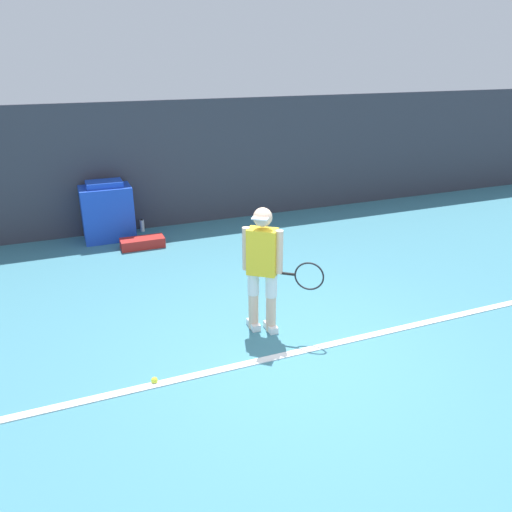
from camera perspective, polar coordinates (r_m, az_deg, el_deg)
The scene contains 8 objects.
ground_plane at distance 5.70m, azimuth 4.80°, elevation -11.33°, with size 24.00×24.00×0.00m, color teal.
back_wall at distance 9.79m, azimuth -8.57°, elevation 10.35°, with size 24.00×0.10×2.37m.
court_baseline at distance 5.74m, azimuth 4.52°, elevation -10.95°, with size 21.60×0.10×0.01m.
tennis_player at distance 5.80m, azimuth 0.89°, elevation -1.06°, with size 0.78×0.64×1.54m.
tennis_ball at distance 5.36m, azimuth -11.53°, elevation -13.73°, with size 0.07×0.07×0.07m.
covered_chair at distance 9.35m, azimuth -16.62°, elevation 4.86°, with size 0.88×0.59×1.07m.
equipment_bag at distance 8.90m, azimuth -12.84°, elevation 1.49°, with size 0.75×0.32×0.17m.
water_bottle at distance 9.72m, azimuth -12.88°, elevation 3.42°, with size 0.08×0.08×0.24m.
Camera 1 is at (-2.20, -4.23, 3.13)m, focal length 35.00 mm.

